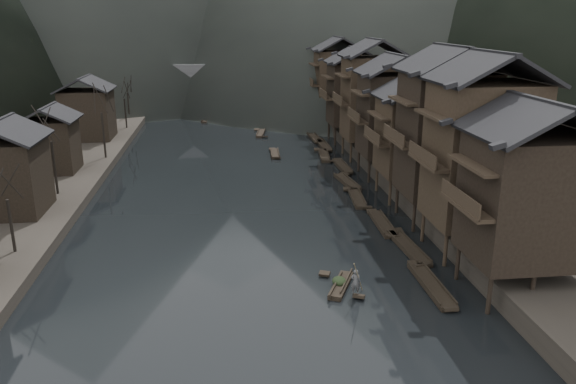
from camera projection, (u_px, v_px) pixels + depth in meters
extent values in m
plane|color=black|center=(249.00, 256.00, 42.93)|extent=(300.00, 300.00, 0.00)
cube|color=#2D2823|center=(468.00, 132.00, 84.48)|extent=(40.00, 200.00, 1.80)
cylinder|color=black|center=(489.00, 295.00, 34.27)|extent=(0.30, 0.30, 2.90)
cylinder|color=black|center=(458.00, 262.00, 38.82)|extent=(0.30, 0.30, 2.90)
cylinder|color=black|center=(532.00, 292.00, 34.57)|extent=(0.30, 0.30, 2.90)
cylinder|color=black|center=(496.00, 260.00, 39.12)|extent=(0.30, 0.30, 2.90)
cube|color=black|center=(528.00, 198.00, 35.30)|extent=(7.00, 6.00, 8.05)
cube|color=#2D2319|center=(467.00, 206.00, 34.97)|extent=(1.20, 5.70, 0.25)
cylinder|color=#2D2319|center=(446.00, 249.00, 40.90)|extent=(0.30, 0.30, 2.90)
cylinder|color=#2D2319|center=(423.00, 226.00, 45.45)|extent=(0.30, 0.30, 2.90)
cylinder|color=#2D2319|center=(482.00, 248.00, 41.21)|extent=(0.30, 0.30, 2.90)
cylinder|color=#2D2319|center=(455.00, 225.00, 45.76)|extent=(0.30, 0.30, 2.90)
cube|color=#2D2319|center=(481.00, 154.00, 41.57)|extent=(7.00, 6.00, 10.46)
cube|color=#2D2319|center=(428.00, 162.00, 41.28)|extent=(1.20, 5.70, 0.25)
cylinder|color=black|center=(414.00, 217.00, 47.54)|extent=(0.30, 0.30, 2.90)
cylinder|color=black|center=(397.00, 200.00, 52.09)|extent=(0.30, 0.30, 2.90)
cylinder|color=black|center=(445.00, 216.00, 47.84)|extent=(0.30, 0.30, 2.90)
cylinder|color=black|center=(425.00, 198.00, 52.39)|extent=(0.30, 0.30, 2.90)
cube|color=black|center=(445.00, 134.00, 48.20)|extent=(7.00, 6.00, 10.53)
cube|color=#2D2319|center=(399.00, 141.00, 47.91)|extent=(1.20, 5.70, 0.25)
cylinder|color=#2D2319|center=(390.00, 192.00, 54.17)|extent=(0.30, 0.30, 2.90)
cylinder|color=#2D2319|center=(377.00, 179.00, 58.72)|extent=(0.30, 0.30, 2.90)
cylinder|color=#2D2319|center=(418.00, 191.00, 54.48)|extent=(0.30, 0.30, 2.90)
cylinder|color=#2D2319|center=(402.00, 178.00, 59.03)|extent=(0.30, 0.30, 2.90)
cube|color=#2D2319|center=(416.00, 136.00, 55.30)|extent=(7.00, 6.00, 7.41)
cube|color=#2D2319|center=(377.00, 140.00, 54.96)|extent=(1.20, 5.70, 0.25)
cylinder|color=black|center=(369.00, 171.00, 61.75)|extent=(0.30, 0.30, 2.90)
cylinder|color=black|center=(359.00, 160.00, 66.30)|extent=(0.30, 0.30, 2.90)
cylinder|color=black|center=(393.00, 170.00, 62.06)|extent=(0.30, 0.30, 2.90)
cylinder|color=black|center=(381.00, 160.00, 66.61)|extent=(0.30, 0.30, 2.90)
cube|color=black|center=(393.00, 115.00, 62.66)|extent=(7.00, 6.00, 8.91)
cube|color=#2D2319|center=(358.00, 119.00, 62.34)|extent=(1.20, 5.70, 0.25)
cylinder|color=#2D2319|center=(351.00, 152.00, 70.28)|extent=(0.30, 0.30, 2.90)
cylinder|color=#2D2319|center=(343.00, 144.00, 74.83)|extent=(0.30, 0.30, 2.90)
cylinder|color=#2D2319|center=(372.00, 152.00, 70.59)|extent=(0.30, 0.30, 2.90)
cylinder|color=#2D2319|center=(363.00, 143.00, 75.14)|extent=(0.30, 0.30, 2.90)
cube|color=#2D2319|center=(372.00, 98.00, 71.00)|extent=(7.00, 6.00, 10.19)
cube|color=#2D2319|center=(341.00, 103.00, 70.70)|extent=(1.20, 5.70, 0.25)
cylinder|color=black|center=(335.00, 136.00, 79.76)|extent=(0.30, 0.30, 2.90)
cylinder|color=black|center=(329.00, 130.00, 84.31)|extent=(0.30, 0.30, 2.90)
cylinder|color=black|center=(354.00, 136.00, 80.07)|extent=(0.30, 0.30, 2.90)
cylinder|color=black|center=(347.00, 129.00, 84.62)|extent=(0.30, 0.30, 2.90)
cube|color=black|center=(354.00, 94.00, 80.70)|extent=(7.00, 6.00, 8.65)
cube|color=#2D2319|center=(327.00, 97.00, 80.39)|extent=(1.20, 5.70, 0.25)
cylinder|color=#2D2319|center=(321.00, 121.00, 91.14)|extent=(0.30, 0.30, 2.90)
cylinder|color=#2D2319|center=(316.00, 116.00, 95.69)|extent=(0.30, 0.30, 2.90)
cylinder|color=#2D2319|center=(337.00, 121.00, 91.44)|extent=(0.30, 0.30, 2.90)
cylinder|color=#2D2319|center=(332.00, 116.00, 95.99)|extent=(0.30, 0.30, 2.90)
cube|color=#2D2319|center=(337.00, 81.00, 91.92)|extent=(7.00, 6.00, 9.68)
cube|color=#2D2319|center=(313.00, 84.00, 91.62)|extent=(1.20, 5.70, 0.25)
cube|color=black|center=(7.00, 174.00, 48.79)|extent=(6.00, 6.00, 6.50)
cube|color=black|center=(52.00, 143.00, 62.16)|extent=(5.00, 5.00, 5.80)
cube|color=black|center=(88.00, 113.00, 79.07)|extent=(6.50, 6.50, 6.80)
cylinder|color=black|center=(14.00, 222.00, 40.83)|extent=(0.24, 0.24, 4.03)
cylinder|color=black|center=(65.00, 165.00, 54.30)|extent=(0.24, 0.24, 5.23)
cylinder|color=black|center=(96.00, 133.00, 68.12)|extent=(0.24, 0.24, 5.56)
cylinder|color=black|center=(123.00, 112.00, 86.91)|extent=(0.24, 0.24, 4.51)
cylinder|color=black|center=(132.00, 104.00, 95.93)|extent=(0.24, 0.24, 4.25)
cube|color=black|center=(431.00, 285.00, 37.96)|extent=(1.10, 6.76, 0.30)
cube|color=black|center=(431.00, 283.00, 37.91)|extent=(1.16, 6.62, 0.10)
cube|color=black|center=(415.00, 263.00, 40.99)|extent=(0.94, 0.83, 0.34)
cube|color=black|center=(450.00, 307.00, 34.84)|extent=(0.94, 0.83, 0.34)
cube|color=black|center=(408.00, 248.00, 44.14)|extent=(1.53, 7.09, 0.30)
cube|color=black|center=(408.00, 246.00, 44.08)|extent=(1.58, 6.95, 0.10)
cube|color=black|center=(398.00, 230.00, 47.31)|extent=(0.99, 0.92, 0.35)
cube|color=black|center=(420.00, 264.00, 40.88)|extent=(0.99, 0.92, 0.35)
cube|color=black|center=(382.00, 224.00, 49.21)|extent=(1.30, 6.40, 0.30)
cube|color=black|center=(382.00, 222.00, 49.16)|extent=(1.35, 6.27, 0.10)
cube|color=black|center=(372.00, 211.00, 52.06)|extent=(0.96, 0.81, 0.33)
cube|color=black|center=(393.00, 235.00, 46.29)|extent=(0.96, 0.81, 0.33)
cube|color=black|center=(357.00, 198.00, 56.19)|extent=(1.65, 6.29, 0.30)
cube|color=black|center=(357.00, 196.00, 56.13)|extent=(1.69, 6.17, 0.10)
cube|color=black|center=(348.00, 188.00, 58.93)|extent=(1.00, 0.85, 0.33)
cube|color=black|center=(367.00, 206.00, 53.36)|extent=(1.00, 0.85, 0.33)
cube|color=black|center=(347.00, 182.00, 61.62)|extent=(1.85, 6.35, 0.30)
cube|color=black|center=(347.00, 181.00, 61.57)|extent=(1.89, 6.24, 0.10)
cube|color=black|center=(344.00, 174.00, 64.45)|extent=(1.02, 0.88, 0.33)
cube|color=black|center=(350.00, 189.00, 58.71)|extent=(1.02, 0.88, 0.33)
cube|color=black|center=(342.00, 167.00, 68.07)|extent=(1.26, 6.42, 0.30)
cube|color=black|center=(342.00, 165.00, 68.02)|extent=(1.31, 6.29, 0.10)
cube|color=black|center=(338.00, 159.00, 70.94)|extent=(0.95, 0.81, 0.34)
cube|color=black|center=(347.00, 172.00, 65.11)|extent=(0.95, 0.81, 0.34)
cube|color=black|center=(324.00, 155.00, 73.50)|extent=(1.81, 6.80, 0.30)
cube|color=black|center=(324.00, 154.00, 73.44)|extent=(1.85, 6.67, 0.10)
cube|color=black|center=(317.00, 149.00, 76.46)|extent=(1.02, 0.92, 0.34)
cube|color=black|center=(331.00, 160.00, 70.45)|extent=(1.02, 0.92, 0.34)
cube|color=black|center=(323.00, 145.00, 79.25)|extent=(1.17, 7.49, 0.30)
cube|color=black|center=(323.00, 144.00, 79.20)|extent=(1.22, 7.34, 0.10)
cube|color=black|center=(319.00, 139.00, 82.61)|extent=(0.94, 0.92, 0.36)
cube|color=black|center=(328.00, 150.00, 75.80)|extent=(0.94, 0.92, 0.36)
cube|color=black|center=(314.00, 138.00, 84.10)|extent=(1.29, 7.08, 0.30)
cube|color=black|center=(314.00, 137.00, 84.05)|extent=(1.34, 6.94, 0.10)
cube|color=black|center=(311.00, 133.00, 87.28)|extent=(0.96, 0.89, 0.35)
cube|color=black|center=(318.00, 142.00, 80.84)|extent=(0.96, 0.89, 0.35)
cube|color=black|center=(307.00, 130.00, 89.96)|extent=(1.37, 6.69, 0.30)
cube|color=black|center=(307.00, 129.00, 89.91)|extent=(1.42, 6.56, 0.10)
cube|color=black|center=(305.00, 126.00, 92.96)|extent=(0.97, 0.86, 0.34)
cube|color=black|center=(309.00, 133.00, 86.88)|extent=(0.97, 0.86, 0.34)
cube|color=black|center=(302.00, 123.00, 96.25)|extent=(1.44, 6.30, 0.30)
cube|color=black|center=(302.00, 122.00, 96.19)|extent=(1.49, 6.18, 0.10)
cube|color=black|center=(299.00, 119.00, 99.03)|extent=(0.98, 0.82, 0.33)
cube|color=black|center=(306.00, 125.00, 93.39)|extent=(0.98, 0.82, 0.33)
cube|color=black|center=(275.00, 154.00, 74.46)|extent=(1.27, 5.06, 0.30)
cube|color=black|center=(275.00, 152.00, 74.40)|extent=(1.31, 4.97, 0.10)
cube|color=black|center=(272.00, 149.00, 76.68)|extent=(0.88, 0.67, 0.30)
cube|color=black|center=(278.00, 157.00, 72.15)|extent=(0.88, 0.67, 0.30)
cube|color=black|center=(261.00, 133.00, 87.47)|extent=(1.90, 5.98, 0.30)
cube|color=black|center=(261.00, 132.00, 87.41)|extent=(1.94, 5.87, 0.10)
cube|color=black|center=(257.00, 129.00, 90.03)|extent=(0.95, 0.85, 0.32)
cube|color=black|center=(265.00, 136.00, 84.82)|extent=(0.95, 0.85, 0.32)
cube|color=black|center=(209.00, 120.00, 98.61)|extent=(2.56, 4.78, 0.30)
cube|color=black|center=(209.00, 119.00, 98.55)|extent=(2.58, 4.71, 0.10)
cube|color=black|center=(204.00, 117.00, 100.50)|extent=(1.00, 0.85, 0.29)
cube|color=black|center=(213.00, 121.00, 96.64)|extent=(1.00, 0.85, 0.29)
cube|color=black|center=(268.00, 112.00, 107.56)|extent=(3.25, 5.65, 0.30)
cube|color=black|center=(268.00, 111.00, 107.51)|extent=(3.25, 5.56, 0.10)
cube|color=black|center=(261.00, 109.00, 109.78)|extent=(1.07, 1.00, 0.32)
cube|color=black|center=(275.00, 113.00, 105.26)|extent=(1.07, 1.00, 0.32)
cube|color=#4C4C4F|center=(229.00, 72.00, 109.02)|extent=(40.00, 6.00, 1.60)
cube|color=#4C4C4F|center=(229.00, 67.00, 106.07)|extent=(40.00, 0.50, 1.00)
cube|color=#4C4C4F|center=(229.00, 64.00, 111.19)|extent=(40.00, 0.50, 1.00)
cube|color=#4C4C4F|center=(157.00, 94.00, 108.65)|extent=(3.20, 6.00, 6.40)
cube|color=#4C4C4F|center=(207.00, 93.00, 109.71)|extent=(3.20, 6.00, 6.40)
cube|color=#4C4C4F|center=(253.00, 93.00, 110.72)|extent=(3.20, 6.00, 6.40)
cube|color=#4C4C4F|center=(300.00, 92.00, 111.78)|extent=(3.20, 6.00, 6.40)
cube|color=black|center=(341.00, 285.00, 37.96)|extent=(2.49, 4.06, 0.30)
cube|color=black|center=(341.00, 283.00, 37.90)|extent=(2.49, 4.01, 0.10)
cube|color=black|center=(325.00, 273.00, 39.51)|extent=(0.90, 0.78, 0.28)
cube|color=black|center=(359.00, 295.00, 36.32)|extent=(0.90, 0.78, 0.28)
ellipsoid|color=black|center=(339.00, 277.00, 37.95)|extent=(0.97, 1.27, 0.58)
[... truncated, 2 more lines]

